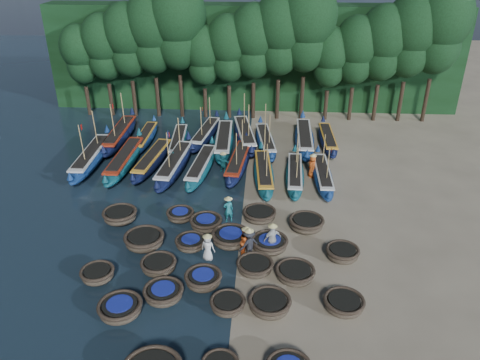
# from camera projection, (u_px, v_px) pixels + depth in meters

# --- Properties ---
(ground) EXTENTS (120.00, 120.00, 0.00)m
(ground) POSITION_uv_depth(u_px,v_px,m) (240.00, 234.00, 27.64)
(ground) COLOR gray
(ground) RESTS_ON ground
(foliage_wall) EXTENTS (40.00, 3.00, 10.00)m
(foliage_wall) POSITION_uv_depth(u_px,v_px,m) (254.00, 58.00, 46.11)
(foliage_wall) COLOR black
(foliage_wall) RESTS_ON ground
(coracle_5) EXTENTS (2.26, 2.26, 0.71)m
(coracle_5) POSITION_uv_depth(u_px,v_px,m) (120.00, 308.00, 21.54)
(coracle_5) COLOR #4D4030
(coracle_5) RESTS_ON ground
(coracle_6) EXTENTS (2.14, 2.14, 0.70)m
(coracle_6) POSITION_uv_depth(u_px,v_px,m) (164.00, 293.00, 22.48)
(coracle_6) COLOR #4D4030
(coracle_6) RESTS_ON ground
(coracle_7) EXTENTS (1.93, 1.93, 0.66)m
(coracle_7) POSITION_uv_depth(u_px,v_px,m) (228.00, 304.00, 21.82)
(coracle_7) COLOR #4D4030
(coracle_7) RESTS_ON ground
(coracle_8) EXTENTS (2.06, 2.06, 0.75)m
(coracle_8) POSITION_uv_depth(u_px,v_px,m) (270.00, 304.00, 21.77)
(coracle_8) COLOR #4D4030
(coracle_8) RESTS_ON ground
(coracle_9) EXTENTS (2.32, 2.32, 0.67)m
(coracle_9) POSITION_uv_depth(u_px,v_px,m) (344.00, 303.00, 21.86)
(coracle_9) COLOR #4D4030
(coracle_9) RESTS_ON ground
(coracle_10) EXTENTS (2.08, 2.08, 0.68)m
(coracle_10) POSITION_uv_depth(u_px,v_px,m) (98.00, 274.00, 23.76)
(coracle_10) COLOR #4D4030
(coracle_10) RESTS_ON ground
(coracle_11) EXTENTS (2.30, 2.30, 0.70)m
(coracle_11) POSITION_uv_depth(u_px,v_px,m) (159.00, 265.00, 24.39)
(coracle_11) COLOR #4D4030
(coracle_11) RESTS_ON ground
(coracle_12) EXTENTS (2.28, 2.28, 0.75)m
(coracle_12) POSITION_uv_depth(u_px,v_px,m) (203.00, 279.00, 23.33)
(coracle_12) COLOR #4D4030
(coracle_12) RESTS_ON ground
(coracle_13) EXTENTS (2.06, 2.06, 0.67)m
(coracle_13) POSITION_uv_depth(u_px,v_px,m) (255.00, 266.00, 24.34)
(coracle_13) COLOR #4D4030
(coracle_13) RESTS_ON ground
(coracle_14) EXTENTS (2.21, 2.21, 0.68)m
(coracle_14) POSITION_uv_depth(u_px,v_px,m) (295.00, 273.00, 23.83)
(coracle_14) COLOR #4D4030
(coracle_14) RESTS_ON ground
(coracle_15) EXTENTS (2.66, 2.66, 0.82)m
(coracle_15) POSITION_uv_depth(u_px,v_px,m) (144.00, 240.00, 26.29)
(coracle_15) COLOR #4D4030
(coracle_15) RESTS_ON ground
(coracle_16) EXTENTS (1.96, 1.96, 0.63)m
(coracle_16) POSITION_uv_depth(u_px,v_px,m) (191.00, 243.00, 26.23)
(coracle_16) COLOR #4D4030
(coracle_16) RESTS_ON ground
(coracle_17) EXTENTS (2.24, 2.24, 0.79)m
(coracle_17) POSITION_uv_depth(u_px,v_px,m) (231.00, 238.00, 26.51)
(coracle_17) COLOR #4D4030
(coracle_17) RESTS_ON ground
(coracle_18) EXTENTS (2.48, 2.48, 0.74)m
(coracle_18) POSITION_uv_depth(u_px,v_px,m) (270.00, 244.00, 26.04)
(coracle_18) COLOR #4D4030
(coracle_18) RESTS_ON ground
(coracle_19) EXTENTS (2.16, 2.16, 0.71)m
(coracle_19) POSITION_uv_depth(u_px,v_px,m) (342.00, 253.00, 25.31)
(coracle_19) COLOR #4D4030
(coracle_19) RESTS_ON ground
(coracle_20) EXTENTS (2.47, 2.47, 0.78)m
(coracle_20) POSITION_uv_depth(u_px,v_px,m) (120.00, 215.00, 28.63)
(coracle_20) COLOR #4D4030
(coracle_20) RESTS_ON ground
(coracle_21) EXTENTS (1.77, 1.77, 0.66)m
(coracle_21) POSITION_uv_depth(u_px,v_px,m) (180.00, 215.00, 28.83)
(coracle_21) COLOR #4D4030
(coracle_21) RESTS_ON ground
(coracle_22) EXTENTS (2.35, 2.35, 0.74)m
(coracle_22) POSITION_uv_depth(u_px,v_px,m) (206.00, 223.00, 27.93)
(coracle_22) COLOR #4D4030
(coracle_22) RESTS_ON ground
(coracle_23) EXTENTS (2.54, 2.54, 0.68)m
(coracle_23) POSITION_uv_depth(u_px,v_px,m) (260.00, 214.00, 28.85)
(coracle_23) COLOR #4D4030
(coracle_23) RESTS_ON ground
(coracle_24) EXTENTS (2.42, 2.42, 0.77)m
(coracle_24) POSITION_uv_depth(u_px,v_px,m) (306.00, 223.00, 27.87)
(coracle_24) COLOR #4D4030
(coracle_24) RESTS_ON ground
(long_boat_0) EXTENTS (1.78, 9.18, 3.90)m
(long_boat_0) POSITION_uv_depth(u_px,v_px,m) (92.00, 157.00, 35.82)
(long_boat_0) COLOR navy
(long_boat_0) RESTS_ON ground
(long_boat_1) EXTENTS (1.76, 8.93, 1.57)m
(long_boat_1) POSITION_uv_depth(u_px,v_px,m) (125.00, 160.00, 35.43)
(long_boat_1) COLOR #0F4758
(long_boat_1) RESTS_ON ground
(long_boat_2) EXTENTS (2.39, 8.17, 1.45)m
(long_boat_2) POSITION_uv_depth(u_px,v_px,m) (153.00, 159.00, 35.58)
(long_boat_2) COLOR #0E0F34
(long_boat_2) RESTS_ON ground
(long_boat_3) EXTENTS (2.37, 8.89, 3.79)m
(long_boat_3) POSITION_uv_depth(u_px,v_px,m) (175.00, 164.00, 34.73)
(long_boat_3) COLOR #0E0F34
(long_boat_3) RESTS_ON ground
(long_boat_4) EXTENTS (2.22, 8.07, 1.43)m
(long_boat_4) POSITION_uv_depth(u_px,v_px,m) (201.00, 166.00, 34.55)
(long_boat_4) COLOR #0F4758
(long_boat_4) RESTS_ON ground
(long_boat_5) EXTENTS (2.29, 8.25, 3.52)m
(long_boat_5) POSITION_uv_depth(u_px,v_px,m) (239.00, 162.00, 35.16)
(long_boat_5) COLOR #0E0F34
(long_boat_5) RESTS_ON ground
(long_boat_6) EXTENTS (1.95, 8.12, 3.45)m
(long_boat_6) POSITION_uv_depth(u_px,v_px,m) (264.00, 173.00, 33.56)
(long_boat_6) COLOR #0F4758
(long_boat_6) RESTS_ON ground
(long_boat_7) EXTENTS (1.65, 7.59, 3.23)m
(long_boat_7) POSITION_uv_depth(u_px,v_px,m) (295.00, 174.00, 33.40)
(long_boat_7) COLOR #0F4758
(long_boat_7) RESTS_ON ground
(long_boat_8) EXTENTS (1.40, 7.55, 3.21)m
(long_boat_8) POSITION_uv_depth(u_px,v_px,m) (323.00, 175.00, 33.33)
(long_boat_8) COLOR navy
(long_boat_8) RESTS_ON ground
(long_boat_9) EXTENTS (1.69, 9.19, 3.90)m
(long_boat_9) POSITION_uv_depth(u_px,v_px,m) (120.00, 135.00, 39.83)
(long_boat_9) COLOR #0E0F34
(long_boat_9) RESTS_ON ground
(long_boat_10) EXTENTS (1.31, 7.34, 1.29)m
(long_boat_10) POSITION_uv_depth(u_px,v_px,m) (145.00, 137.00, 39.61)
(long_boat_10) COLOR navy
(long_boat_10) RESTS_ON ground
(long_boat_11) EXTENTS (1.90, 7.80, 1.38)m
(long_boat_11) POSITION_uv_depth(u_px,v_px,m) (179.00, 141.00, 38.76)
(long_boat_11) COLOR #0F4758
(long_boat_11) RESTS_ON ground
(long_boat_12) EXTENTS (2.59, 8.02, 3.44)m
(long_boat_12) POSITION_uv_depth(u_px,v_px,m) (206.00, 134.00, 40.21)
(long_boat_12) COLOR #0E0F34
(long_boat_12) RESTS_ON ground
(long_boat_13) EXTENTS (1.93, 9.19, 1.62)m
(long_boat_13) POSITION_uv_depth(u_px,v_px,m) (224.00, 140.00, 38.72)
(long_boat_13) COLOR #0F4758
(long_boat_13) RESTS_ON ground
(long_boat_14) EXTENTS (3.05, 8.95, 3.85)m
(long_boat_14) POSITION_uv_depth(u_px,v_px,m) (245.00, 135.00, 39.84)
(long_boat_14) COLOR #0E0F34
(long_boat_14) RESTS_ON ground
(long_boat_15) EXTENTS (2.42, 7.95, 3.40)m
(long_boat_15) POSITION_uv_depth(u_px,v_px,m) (266.00, 141.00, 38.77)
(long_boat_15) COLOR navy
(long_boat_15) RESTS_ON ground
(long_boat_16) EXTENTS (1.81, 9.11, 1.60)m
(long_boat_16) POSITION_uv_depth(u_px,v_px,m) (304.00, 138.00, 39.12)
(long_boat_16) COLOR navy
(long_boat_16) RESTS_ON ground
(long_boat_17) EXTENTS (1.43, 7.56, 1.33)m
(long_boat_17) POSITION_uv_depth(u_px,v_px,m) (328.00, 139.00, 39.22)
(long_boat_17) COLOR #0E0F34
(long_boat_17) RESTS_ON ground
(fisherman_0) EXTENTS (0.87, 0.68, 1.77)m
(fisherman_0) POSITION_uv_depth(u_px,v_px,m) (208.00, 247.00, 25.07)
(fisherman_0) COLOR silver
(fisherman_0) RESTS_ON ground
(fisherman_1) EXTENTS (0.70, 0.56, 1.86)m
(fisherman_1) POSITION_uv_depth(u_px,v_px,m) (228.00, 208.00, 28.44)
(fisherman_1) COLOR #1B6D73
(fisherman_1) RESTS_ON ground
(fisherman_2) EXTENTS (0.89, 1.02, 1.97)m
(fisherman_2) POSITION_uv_depth(u_px,v_px,m) (246.00, 241.00, 25.37)
(fisherman_2) COLOR #CE511B
(fisherman_2) RESTS_ON ground
(fisherman_3) EXTENTS (1.34, 1.23, 2.01)m
(fisherman_3) POSITION_uv_depth(u_px,v_px,m) (249.00, 243.00, 25.19)
(fisherman_3) COLOR black
(fisherman_3) RESTS_ON ground
(fisherman_4) EXTENTS (1.14, 0.87, 2.01)m
(fisherman_4) POSITION_uv_depth(u_px,v_px,m) (272.00, 238.00, 25.59)
(fisherman_4) COLOR silver
(fisherman_4) RESTS_ON ground
(fisherman_5) EXTENTS (1.47, 1.11, 1.74)m
(fisherman_5) POSITION_uv_depth(u_px,v_px,m) (223.00, 162.00, 34.55)
(fisherman_5) COLOR #1B6D73
(fisherman_5) RESTS_ON ground
(fisherman_6) EXTENTS (0.73, 0.95, 1.94)m
(fisherman_6) POSITION_uv_depth(u_px,v_px,m) (312.00, 165.00, 33.81)
(fisherman_6) COLOR #CE511B
(fisherman_6) RESTS_ON ground
(tree_0) EXTENTS (3.68, 3.68, 8.68)m
(tree_0) POSITION_uv_depth(u_px,v_px,m) (81.00, 53.00, 43.38)
(tree_0) COLOR black
(tree_0) RESTS_ON ground
(tree_1) EXTENTS (4.09, 4.09, 9.65)m
(tree_1) POSITION_uv_depth(u_px,v_px,m) (104.00, 46.00, 42.95)
(tree_1) COLOR black
(tree_1) RESTS_ON ground
(tree_2) EXTENTS (4.51, 4.51, 10.63)m
(tree_2) POSITION_uv_depth(u_px,v_px,m) (128.00, 39.00, 42.52)
(tree_2) COLOR black
(tree_2) RESTS_ON ground
(tree_3) EXTENTS (4.92, 4.92, 11.60)m
(tree_3) POSITION_uv_depth(u_px,v_px,m) (152.00, 32.00, 42.09)
(tree_3) COLOR black
(tree_3) RESTS_ON ground
(tree_4) EXTENTS (5.34, 5.34, 12.58)m
(tree_4) POSITION_uv_depth(u_px,v_px,m) (177.00, 24.00, 41.66)
(tree_4) COLOR black
(tree_4) RESTS_ON ground
(tree_5) EXTENTS (3.68, 3.68, 8.68)m
(tree_5) POSITION_uv_depth(u_px,v_px,m) (204.00, 55.00, 42.80)
(tree_5) COLOR black
(tree_5) RESTS_ON ground
(tree_6) EXTENTS (4.09, 4.09, 9.65)m
(tree_6) POSITION_uv_depth(u_px,v_px,m) (229.00, 48.00, 42.37)
(tree_6) COLOR black
(tree_6) RESTS_ON ground
(tree_7) EXTENTS (4.51, 4.51, 10.63)m
(tree_7) POSITION_uv_depth(u_px,v_px,m) (254.00, 40.00, 41.94)
(tree_7) COLOR black
(tree_7) RESTS_ON ground
(tree_8) EXTENTS (4.92, 4.92, 11.60)m
(tree_8) POSITION_uv_depth(u_px,v_px,m) (280.00, 33.00, 41.51)
(tree_8) COLOR black
(tree_8) RESTS_ON ground
(tree_9) EXTENTS (5.34, 5.34, 12.58)m
(tree_9) POSITION_uv_depth(u_px,v_px,m) (307.00, 25.00, 41.08)
(tree_9) COLOR black
(tree_9) RESTS_ON ground
(tree_10) EXTENTS (3.68, 3.68, 8.68)m
(tree_10) POSITION_uv_depth(u_px,v_px,m) (330.00, 57.00, 42.21)
(tree_10) COLOR black
(tree_10) RESTS_ON ground
(tree_11) EXTENTS (4.09, 4.09, 9.65)m
(tree_11) POSITION_uv_depth(u_px,v_px,m) (357.00, 49.00, 41.78)
(tree_11) COLOR black
(tree_11) RESTS_ON ground
(tree_12) EXTENTS (4.51, 4.51, 10.63)m
(tree_12) POSITION_uv_depth(u_px,v_px,m) (384.00, 42.00, 41.35)
(tree_12) COLOR black
(tree_12) RESTS_ON ground
(tree_13) EXTENTS (4.92, 4.92, 11.60)m
(tree_13) POSITION_uv_depth(u_px,v_px,m) (411.00, 34.00, 40.92)
(tree_13) COLOR black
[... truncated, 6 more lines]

